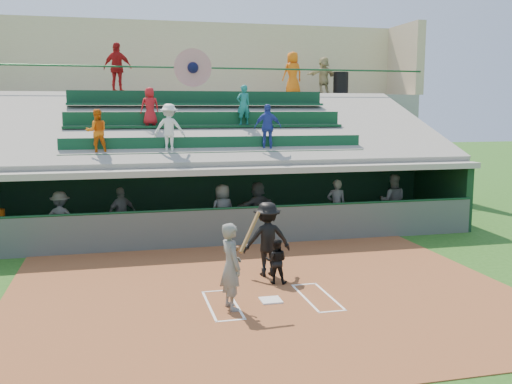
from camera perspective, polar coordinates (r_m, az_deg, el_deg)
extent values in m
plane|color=#214E15|center=(12.11, 1.48, -10.91)|extent=(100.00, 100.00, 0.00)
cube|color=brown|center=(12.56, 0.88, -10.14)|extent=(11.00, 9.00, 0.02)
cube|color=white|center=(12.10, 1.48, -10.76)|extent=(0.43, 0.43, 0.03)
cube|color=white|center=(11.94, -2.06, -11.09)|extent=(0.05, 1.80, 0.01)
cube|color=white|center=(12.31, 4.91, -10.51)|extent=(0.05, 1.80, 0.01)
cube|color=white|center=(11.85, -4.72, -11.26)|extent=(0.05, 1.80, 0.01)
cube|color=white|center=(12.49, 7.35, -10.27)|extent=(0.05, 1.80, 0.01)
cube|color=white|center=(12.73, -4.11, -9.85)|extent=(0.60, 0.05, 0.01)
cube|color=white|center=(13.20, 4.81, -9.19)|extent=(0.60, 0.05, 0.01)
cube|color=white|center=(11.06, -2.53, -12.70)|extent=(0.60, 0.05, 0.01)
cube|color=white|center=(11.60, 7.67, -11.75)|extent=(0.60, 0.05, 0.01)
cube|color=gray|center=(18.47, -3.98, -4.10)|extent=(16.00, 3.50, 0.04)
cube|color=gray|center=(24.78, -6.67, 4.37)|extent=(20.00, 3.00, 4.60)
cube|color=#4D524D|center=(16.67, -2.99, -3.59)|extent=(16.00, 0.06, 1.10)
cylinder|color=#12391E|center=(16.56, -3.01, -1.66)|extent=(16.00, 0.08, 0.08)
cube|color=black|center=(19.97, -4.86, -0.02)|extent=(16.00, 0.25, 2.20)
cube|color=black|center=(21.11, 17.93, 0.06)|extent=(0.25, 3.50, 2.20)
cube|color=gray|center=(18.12, -4.05, 2.64)|extent=(16.40, 3.90, 0.18)
cube|color=gray|center=(21.68, -5.57, 0.77)|extent=(16.40, 3.50, 2.30)
cube|color=gray|center=(23.19, -6.18, 4.11)|extent=(16.40, 0.30, 4.60)
cube|color=gray|center=(19.87, -4.99, 6.75)|extent=(16.40, 6.51, 2.37)
cube|color=#0D3A1C|center=(17.54, -3.77, 3.93)|extent=(9.40, 0.42, 0.08)
cube|color=#0D3B23|center=(17.72, -3.89, 4.82)|extent=(9.40, 0.06, 0.45)
cube|color=#0B341A|center=(19.38, -4.76, 6.56)|extent=(9.40, 0.42, 0.08)
cube|color=#0D3C1F|center=(19.57, -4.86, 7.34)|extent=(9.40, 0.06, 0.45)
cube|color=#0C3821|center=(21.25, -5.59, 8.73)|extent=(9.40, 0.42, 0.08)
cube|color=#0B341D|center=(21.45, -5.67, 9.42)|extent=(9.40, 0.06, 0.45)
imported|color=#DE610D|center=(17.36, -15.63, 5.86)|extent=(0.69, 0.57, 1.29)
imported|color=silver|center=(17.41, -8.66, 6.34)|extent=(1.03, 0.74, 1.45)
imported|color=#273A9D|center=(17.94, 1.20, 6.49)|extent=(0.90, 0.52, 1.45)
imported|color=#AA1319|center=(19.27, -10.57, 8.41)|extent=(0.67, 0.50, 1.25)
imported|color=#18706A|center=(19.69, -1.27, 8.70)|extent=(0.55, 0.43, 1.35)
cylinder|color=#164523|center=(23.28, -6.34, 12.25)|extent=(20.00, 0.07, 0.07)
cylinder|color=#B21E19|center=(23.26, -6.34, 12.25)|extent=(1.50, 0.06, 1.50)
sphere|color=black|center=(23.23, -6.33, 12.26)|extent=(0.44, 0.44, 0.44)
cube|color=#C5B683|center=(26.30, -7.22, 13.09)|extent=(20.00, 0.40, 3.20)
cube|color=tan|center=(27.85, 14.61, 12.63)|extent=(0.40, 3.00, 3.20)
imported|color=#5B5D57|center=(11.41, -2.51, -7.42)|extent=(0.53, 0.71, 1.75)
cylinder|color=brown|center=(11.17, -0.62, -4.03)|extent=(0.56, 0.54, 0.75)
sphere|color=#925E35|center=(11.34, -1.88, -5.66)|extent=(0.10, 0.10, 0.10)
imported|color=black|center=(13.14, 2.04, -6.92)|extent=(0.61, 0.55, 1.03)
imported|color=black|center=(13.65, 1.12, -4.71)|extent=(1.15, 0.67, 1.78)
cube|color=brown|center=(19.51, -4.09, -2.62)|extent=(15.84, 6.26, 0.50)
cube|color=silver|center=(18.01, -24.08, -3.96)|extent=(0.91, 0.77, 0.69)
imported|color=#5C5E59|center=(17.60, -18.95, -2.48)|extent=(1.09, 0.72, 1.57)
imported|color=#5B5E58|center=(17.68, -13.28, -2.13)|extent=(1.02, 0.81, 1.62)
imported|color=#575A55|center=(17.53, -3.36, -1.93)|extent=(0.94, 0.77, 1.66)
imported|color=#50524E|center=(18.54, 0.17, -1.44)|extent=(1.53, 1.14, 1.61)
imported|color=#595C56|center=(18.73, 8.03, -1.30)|extent=(0.70, 0.55, 1.68)
imported|color=#585B56|center=(19.66, 13.50, -0.85)|extent=(1.07, 0.97, 1.78)
cylinder|color=black|center=(25.81, 8.47, 10.69)|extent=(0.66, 0.66, 0.98)
imported|color=#A71313|center=(23.48, -13.68, 11.98)|extent=(1.24, 0.89, 1.96)
imported|color=orange|center=(25.20, 3.67, 11.78)|extent=(0.98, 0.74, 1.82)
imported|color=tan|center=(25.84, 6.77, 11.47)|extent=(1.61, 0.96, 1.66)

